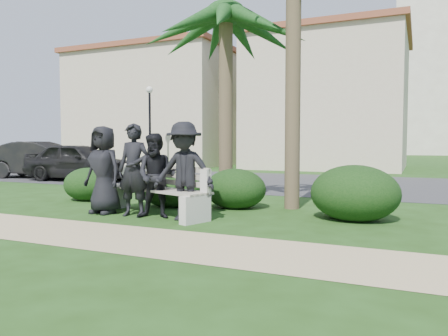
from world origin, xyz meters
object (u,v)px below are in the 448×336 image
Objects in this scene: man_d at (184,171)px; car_a at (79,162)px; man_a at (104,170)px; man_c at (157,176)px; man_b at (134,170)px; car_b at (43,160)px; palm_left at (226,15)px; park_bench at (153,193)px; street_lamp at (150,113)px.

car_a is at bearing 136.29° from man_d.
man_a reaches higher than man_c.
car_b is (-8.81, 6.12, -0.16)m from man_b.
palm_left is (0.86, 2.38, 3.41)m from man_b.
man_b is 10.73m from car_b.
palm_left is (0.36, 2.37, 3.50)m from man_c.
car_a reaches higher than park_bench.
street_lamp is 14.56m from man_b.
car_a is 0.94× the size of car_b.
street_lamp is at bearing 118.83° from man_d.
man_a reaches higher than park_bench.
man_d reaches higher than car_a.
man_b reaches higher than car_b.
car_a is at bearing -79.07° from street_lamp.
man_d is 4.14m from palm_left.
palm_left is at bearing -118.76° from car_a.
park_bench is at bearing -133.31° from car_a.
street_lamp is 1.51× the size of park_bench.
man_b is 0.43× the size of car_a.
park_bench is 1.80× the size of man_c.
man_c is at bearing -139.70° from car_b.
man_d is 11.62m from car_b.
man_a is 10.10m from car_b.
palm_left is at bearing 66.59° from man_c.
palm_left reaches higher than car_a.
man_c is 0.89× the size of man_d.
street_lamp is 0.82× the size of palm_left.
man_c is 0.59m from man_d.
park_bench is 1.60× the size of man_b.
park_bench is at bearing -139.17° from car_b.
street_lamp is 6.52m from car_b.
car_a is (-6.99, 5.61, -0.09)m from man_c.
palm_left reaches higher than street_lamp.
palm_left is 1.28× the size of car_a.
car_b is at bearing 141.12° from man_d.
car_a is at bearing -118.58° from car_b.
man_d is (1.08, 0.02, 0.01)m from man_b.
street_lamp is at bearing -26.37° from car_b.
car_b reaches higher than car_a.
palm_left is 10.97m from car_b.
man_d is at bearing -3.37° from man_b.
car_b is (-2.32, 0.50, 0.02)m from car_a.
man_b is at bearing -106.67° from park_bench.
park_bench is at bearing 118.08° from man_c.
man_b is 8.58m from car_a.
street_lamp is 1.04× the size of car_a.
man_a reaches higher than car_b.
street_lamp reaches higher than man_c.
man_a is at bearing 173.03° from man_b.
car_b is (-9.31, 6.11, -0.07)m from man_c.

